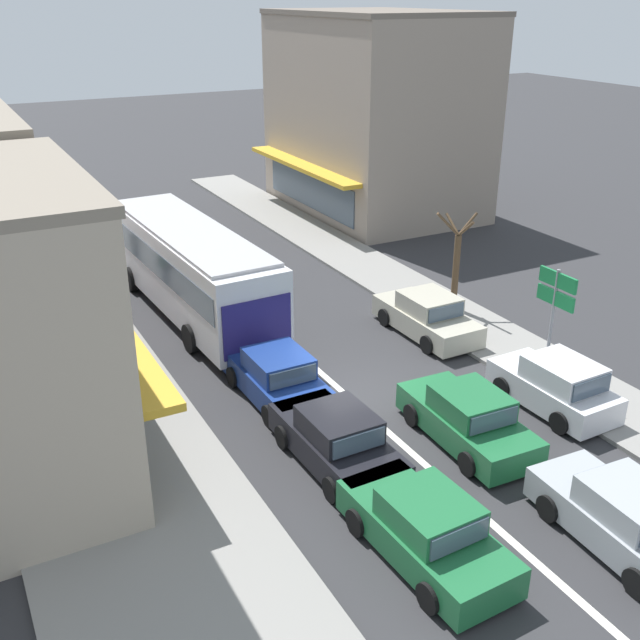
# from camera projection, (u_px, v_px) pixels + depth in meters

# --- Properties ---
(ground_plane) EXTENTS (140.00, 140.00, 0.00)m
(ground_plane) POSITION_uv_depth(u_px,v_px,m) (350.00, 399.00, 21.54)
(ground_plane) COLOR #2D2D30
(lane_centre_line) EXTENTS (0.20, 28.00, 0.01)m
(lane_centre_line) POSITION_uv_depth(u_px,v_px,m) (290.00, 345.00, 24.77)
(lane_centre_line) COLOR silver
(lane_centre_line) RESTS_ON ground
(sidewalk_left) EXTENTS (5.20, 44.00, 0.14)m
(sidewalk_left) POSITION_uv_depth(u_px,v_px,m) (67.00, 363.00, 23.46)
(sidewalk_left) COLOR gray
(sidewalk_left) RESTS_ON ground
(kerb_right) EXTENTS (2.80, 44.00, 0.12)m
(kerb_right) POSITION_uv_depth(u_px,v_px,m) (411.00, 292.00, 29.02)
(kerb_right) COLOR gray
(kerb_right) RESTS_ON ground
(building_right_far) EXTENTS (8.63, 11.29, 9.94)m
(building_right_far) POSITION_uv_depth(u_px,v_px,m) (375.00, 114.00, 38.65)
(building_right_far) COLOR gray
(building_right_far) RESTS_ON ground
(city_bus) EXTENTS (3.07, 10.95, 3.23)m
(city_bus) POSITION_uv_depth(u_px,v_px,m) (190.00, 264.00, 26.52)
(city_bus) COLOR silver
(city_bus) RESTS_ON ground
(sedan_queue_gap_filler) EXTENTS (1.96, 4.23, 1.47)m
(sedan_queue_gap_filler) POSITION_uv_depth(u_px,v_px,m) (337.00, 441.00, 18.33)
(sedan_queue_gap_filler) COLOR black
(sedan_queue_gap_filler) RESTS_ON ground
(sedan_adjacent_lane_trail) EXTENTS (2.03, 4.27, 1.47)m
(sedan_adjacent_lane_trail) POSITION_uv_depth(u_px,v_px,m) (426.00, 530.00, 15.29)
(sedan_adjacent_lane_trail) COLOR #1E6638
(sedan_adjacent_lane_trail) RESTS_ON ground
(sedan_queue_far_back) EXTENTS (1.94, 4.22, 1.47)m
(sedan_queue_far_back) POSITION_uv_depth(u_px,v_px,m) (278.00, 378.00, 21.30)
(sedan_queue_far_back) COLOR navy
(sedan_queue_far_back) RESTS_ON ground
(sedan_behind_bus_mid) EXTENTS (2.01, 4.26, 1.47)m
(sedan_behind_bus_mid) POSITION_uv_depth(u_px,v_px,m) (468.00, 419.00, 19.25)
(sedan_behind_bus_mid) COLOR #1E6638
(sedan_behind_bus_mid) RESTS_ON ground
(sedan_behind_bus_near) EXTENTS (2.04, 4.27, 1.47)m
(sedan_behind_bus_near) POSITION_uv_depth(u_px,v_px,m) (624.00, 519.00, 15.61)
(sedan_behind_bus_near) COLOR #9EA3A8
(sedan_behind_bus_near) RESTS_ON ground
(parked_hatchback_kerb_front) EXTENTS (1.89, 3.74, 1.54)m
(parked_hatchback_kerb_front) POSITION_uv_depth(u_px,v_px,m) (555.00, 386.00, 20.77)
(parked_hatchback_kerb_front) COLOR silver
(parked_hatchback_kerb_front) RESTS_ON ground
(parked_sedan_kerb_second) EXTENTS (1.94, 4.22, 1.47)m
(parked_sedan_kerb_second) POSITION_uv_depth(u_px,v_px,m) (427.00, 316.00, 25.35)
(parked_sedan_kerb_second) COLOR #B7B29E
(parked_sedan_kerb_second) RESTS_ON ground
(traffic_light_downstreet) EXTENTS (0.32, 0.24, 4.20)m
(traffic_light_downstreet) POSITION_uv_depth(u_px,v_px,m) (64.00, 181.00, 33.94)
(traffic_light_downstreet) COLOR gray
(traffic_light_downstreet) RESTS_ON ground
(directional_road_sign) EXTENTS (0.10, 1.40, 3.60)m
(directional_road_sign) POSITION_uv_depth(u_px,v_px,m) (555.00, 299.00, 21.33)
(directional_road_sign) COLOR gray
(directional_road_sign) RESTS_ON ground
(street_tree_right) EXTENTS (1.78, 1.57, 3.85)m
(street_tree_right) POSITION_uv_depth(u_px,v_px,m) (456.00, 264.00, 26.73)
(street_tree_right) COLOR brown
(street_tree_right) RESTS_ON ground
(pedestrian_with_handbag_near) EXTENTS (0.48, 0.62, 1.63)m
(pedestrian_with_handbag_near) POSITION_uv_depth(u_px,v_px,m) (104.00, 276.00, 27.73)
(pedestrian_with_handbag_near) COLOR #333338
(pedestrian_with_handbag_near) RESTS_ON sidewalk_left
(pedestrian_browsing_midblock) EXTENTS (0.36, 0.52, 1.63)m
(pedestrian_browsing_midblock) POSITION_uv_depth(u_px,v_px,m) (87.00, 252.00, 30.31)
(pedestrian_browsing_midblock) COLOR #232838
(pedestrian_browsing_midblock) RESTS_ON sidewalk_left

